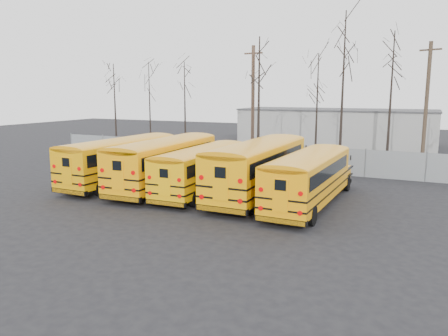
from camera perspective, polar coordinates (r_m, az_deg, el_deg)
The scene contains 17 objects.
ground at distance 24.48m, azimuth -5.00°, elevation -4.54°, with size 120.00×120.00×0.00m, color black.
fence at distance 34.98m, azimuth 4.87°, elevation 1.49°, with size 40.00×0.04×2.00m, color gray.
distant_building at distance 53.57m, azimuth 14.41°, elevation 5.20°, with size 22.00×8.00×4.00m, color #9E9D99.
bus_a at distance 29.89m, azimuth -13.07°, elevation 1.45°, with size 2.76×11.23×3.13m.
bus_b at distance 28.03m, azimuth -7.51°, elevation 1.21°, with size 3.13×11.68×3.24m.
bus_c at distance 26.45m, azimuth -2.68°, elevation 0.31°, with size 2.64×10.36×2.88m.
bus_d at distance 25.56m, azimuth 4.69°, elevation 0.57°, with size 2.77×11.97×3.35m.
bus_e at distance 23.75m, azimuth 11.15°, elevation -0.83°, with size 2.72×10.71×2.98m.
utility_pole_left at distance 39.60m, azimuth 3.79°, elevation 8.59°, with size 1.80×0.39×10.13m.
utility_pole_right at distance 40.49m, azimuth 24.93°, elevation 7.77°, with size 1.71×0.86×10.18m.
tree_0 at distance 48.19m, azimuth -14.04°, elevation 7.71°, with size 0.26×0.26×9.02m, color black.
tree_1 at distance 45.81m, azimuth -9.67°, elevation 7.82°, with size 0.26×0.26×9.09m, color black.
tree_2 at distance 44.21m, azimuth -5.12°, elevation 7.81°, with size 0.26×0.26×9.03m, color black.
tree_3 at distance 36.58m, azimuth 4.56°, elevation 8.57°, with size 0.26×0.26×10.53m, color black.
tree_4 at distance 38.49m, azimuth 12.03°, elevation 7.54°, with size 0.26×0.26×9.31m, color black.
tree_5 at distance 38.40m, azimuth 15.24°, elevation 9.90°, with size 0.26×0.26×12.65m, color black.
tree_6 at distance 38.52m, azimuth 20.92°, elevation 8.31°, with size 0.26×0.26×10.91m, color black.
Camera 1 is at (11.96, -20.48, 6.07)m, focal length 35.00 mm.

